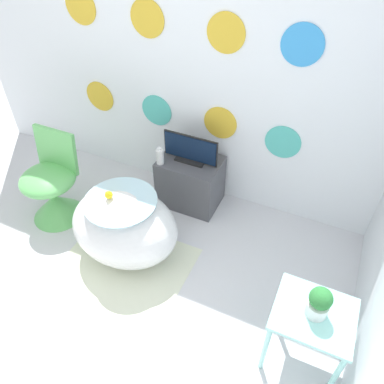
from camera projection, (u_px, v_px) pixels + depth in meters
name	position (u px, v px, depth m)	size (l,w,h in m)	color
ground_plane	(70.00, 344.00, 2.51)	(12.00, 12.00, 0.00)	silver
wall_back_dotted	(186.00, 54.00, 2.90)	(4.39, 0.05, 2.60)	white
rug	(121.00, 271.00, 2.95)	(1.00, 0.92, 0.01)	silver
bathtub	(125.00, 227.00, 2.90)	(0.86, 0.66, 0.59)	white
rubber_duck	(109.00, 195.00, 2.70)	(0.06, 0.06, 0.07)	yellow
chair	(53.00, 192.00, 3.24)	(0.47, 0.47, 0.80)	#66C166
tv_cabinet	(190.00, 182.00, 3.40)	(0.54, 0.39, 0.47)	#4C4C51
tv	(190.00, 150.00, 3.17)	(0.49, 0.12, 0.25)	black
vase	(160.00, 156.00, 3.17)	(0.07, 0.07, 0.16)	white
side_table	(311.00, 321.00, 2.17)	(0.46, 0.40, 0.52)	#99E0D8
potted_plant_left	(319.00, 302.00, 2.04)	(0.13, 0.13, 0.21)	white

